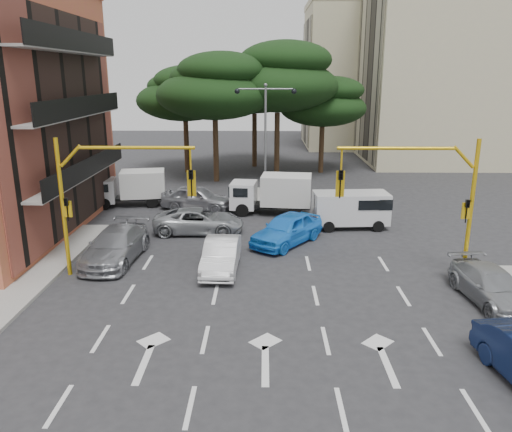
{
  "coord_description": "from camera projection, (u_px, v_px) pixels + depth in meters",
  "views": [
    {
      "loc": [
        -0.06,
        -18.28,
        8.49
      ],
      "look_at": [
        -0.47,
        5.91,
        1.6
      ],
      "focal_mm": 35.0,
      "sensor_mm": 36.0,
      "label": 1
    }
  ],
  "objects": [
    {
      "name": "apartment_beige_near",
      "position": [
        473.0,
        65.0,
        47.79
      ],
      "size": [
        20.2,
        12.15,
        18.7
      ],
      "color": "#C4BB93",
      "rests_on": "ground"
    },
    {
      "name": "pine_left_far",
      "position": [
        185.0,
        93.0,
        43.08
      ],
      "size": [
        8.32,
        8.32,
        9.3
      ],
      "color": "#382616",
      "rests_on": "ground"
    },
    {
      "name": "street_lamp_center",
      "position": [
        265.0,
        121.0,
        33.8
      ],
      "size": [
        4.16,
        0.36,
        7.77
      ],
      "color": "slate",
      "rests_on": "median_strip"
    },
    {
      "name": "car_silver_parked",
      "position": [
        492.0,
        286.0,
        19.14
      ],
      "size": [
        2.29,
        4.68,
        1.31
      ],
      "primitive_type": "imported",
      "rotation": [
        0.0,
        0.0,
        0.1
      ],
      "color": "gray",
      "rests_on": "ground"
    },
    {
      "name": "apartment_beige_far",
      "position": [
        373.0,
        75.0,
        59.72
      ],
      "size": [
        16.2,
        12.15,
        16.7
      ],
      "color": "#C4BB93",
      "rests_on": "ground"
    },
    {
      "name": "signal_mast_left",
      "position": [
        103.0,
        189.0,
        20.87
      ],
      "size": [
        5.79,
        0.37,
        6.0
      ],
      "color": "gold",
      "rests_on": "ground"
    },
    {
      "name": "pine_left_near",
      "position": [
        215.0,
        86.0,
        39.0
      ],
      "size": [
        9.15,
        9.15,
        10.23
      ],
      "color": "#382616",
      "rests_on": "ground"
    },
    {
      "name": "car_blue_compact",
      "position": [
        287.0,
        229.0,
        25.73
      ],
      "size": [
        4.31,
        4.9,
        1.6
      ],
      "primitive_type": "imported",
      "rotation": [
        0.0,
        0.0,
        -0.64
      ],
      "color": "blue",
      "rests_on": "ground"
    },
    {
      "name": "car_silver_cross_b",
      "position": [
        197.0,
        198.0,
        32.26
      ],
      "size": [
        4.89,
        2.75,
        1.57
      ],
      "primitive_type": "imported",
      "rotation": [
        0.0,
        0.0,
        1.37
      ],
      "color": "#989AA0",
      "rests_on": "ground"
    },
    {
      "name": "pine_right",
      "position": [
        324.0,
        102.0,
        43.08
      ],
      "size": [
        7.49,
        7.49,
        8.37
      ],
      "color": "#382616",
      "rests_on": "ground"
    },
    {
      "name": "car_white_hatch",
      "position": [
        221.0,
        255.0,
        22.29
      ],
      "size": [
        1.6,
        4.29,
        1.4
      ],
      "primitive_type": "imported",
      "rotation": [
        0.0,
        0.0,
        -0.03
      ],
      "color": "silver",
      "rests_on": "ground"
    },
    {
      "name": "van_white",
      "position": [
        351.0,
        210.0,
        28.43
      ],
      "size": [
        4.29,
        2.15,
        2.09
      ],
      "primitive_type": null,
      "rotation": [
        0.0,
        0.0,
        -1.51
      ],
      "color": "silver",
      "rests_on": "ground"
    },
    {
      "name": "signal_mast_right",
      "position": [
        430.0,
        190.0,
        20.64
      ],
      "size": [
        5.79,
        0.37,
        6.0
      ],
      "color": "gold",
      "rests_on": "ground"
    },
    {
      "name": "ground",
      "position": [
        265.0,
        295.0,
        19.9
      ],
      "size": [
        120.0,
        120.0,
        0.0
      ],
      "primitive_type": "plane",
      "color": "#28282B",
      "rests_on": "ground"
    },
    {
      "name": "box_truck_a",
      "position": [
        130.0,
        188.0,
        33.19
      ],
      "size": [
        5.03,
        2.81,
        2.34
      ],
      "primitive_type": null,
      "rotation": [
        0.0,
        0.0,
        1.75
      ],
      "color": "silver",
      "rests_on": "ground"
    },
    {
      "name": "car_silver_cross_a",
      "position": [
        199.0,
        221.0,
        27.57
      ],
      "size": [
        4.97,
        2.34,
        1.37
      ],
      "primitive_type": "imported",
      "rotation": [
        0.0,
        0.0,
        1.58
      ],
      "color": "#A1A5A9",
      "rests_on": "ground"
    },
    {
      "name": "pine_center",
      "position": [
        278.0,
        77.0,
        40.65
      ],
      "size": [
        9.98,
        9.98,
        11.16
      ],
      "color": "#382616",
      "rests_on": "ground"
    },
    {
      "name": "box_truck_b",
      "position": [
        272.0,
        194.0,
        31.21
      ],
      "size": [
        5.28,
        2.67,
        2.5
      ],
      "primitive_type": null,
      "rotation": [
        0.0,
        0.0,
        1.46
      ],
      "color": "silver",
      "rests_on": "ground"
    },
    {
      "name": "car_silver_wagon",
      "position": [
        116.0,
        246.0,
        23.38
      ],
      "size": [
        2.49,
        5.35,
        1.51
      ],
      "primitive_type": "imported",
      "rotation": [
        0.0,
        0.0,
        -0.07
      ],
      "color": "gray",
      "rests_on": "ground"
    },
    {
      "name": "median_strip",
      "position": [
        265.0,
        198.0,
        35.27
      ],
      "size": [
        1.4,
        6.0,
        0.15
      ],
      "primitive_type": "cube",
      "color": "gray",
      "rests_on": "ground"
    },
    {
      "name": "pine_back",
      "position": [
        255.0,
        84.0,
        45.68
      ],
      "size": [
        9.15,
        9.15,
        10.23
      ],
      "color": "#382616",
      "rests_on": "ground"
    }
  ]
}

